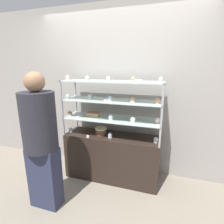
{
  "coord_description": "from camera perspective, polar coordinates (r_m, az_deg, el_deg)",
  "views": [
    {
      "loc": [
        0.73,
        -2.3,
        1.7
      ],
      "look_at": [
        0.0,
        0.0,
        1.06
      ],
      "focal_mm": 28.0,
      "sensor_mm": 36.0,
      "label": 1
    }
  ],
  "objects": [
    {
      "name": "layer_cake_centerpiece",
      "position": [
        2.64,
        -3.62,
        -6.24
      ],
      "size": [
        0.17,
        0.17,
        0.1
      ],
      "color": "brown",
      "rests_on": "display_base"
    },
    {
      "name": "cupcake_0",
      "position": [
        2.8,
        -13.37,
        -5.74
      ],
      "size": [
        0.06,
        0.06,
        0.07
      ],
      "color": "beige",
      "rests_on": "display_base"
    },
    {
      "name": "cupcake_10",
      "position": [
        2.32,
        6.76,
        3.98
      ],
      "size": [
        0.06,
        0.06,
        0.07
      ],
      "color": "white",
      "rests_on": "display_riser_middle"
    },
    {
      "name": "cupcake_1",
      "position": [
        2.52,
        -0.58,
        -7.65
      ],
      "size": [
        0.06,
        0.06,
        0.07
      ],
      "color": "white",
      "rests_on": "display_base"
    },
    {
      "name": "cupcake_4",
      "position": [
        2.42,
        -0.41,
        -1.86
      ],
      "size": [
        0.06,
        0.06,
        0.08
      ],
      "color": "beige",
      "rests_on": "display_riser_lower"
    },
    {
      "name": "cupcake_14",
      "position": [
        2.32,
        -1.17,
        10.74
      ],
      "size": [
        0.05,
        0.05,
        0.07
      ],
      "color": "white",
      "rests_on": "display_riser_upper"
    },
    {
      "name": "donut_glazed",
      "position": [
        2.31,
        8.5,
        10.1
      ],
      "size": [
        0.12,
        0.12,
        0.03
      ],
      "color": "#EFE5CC",
      "rests_on": "display_riser_upper"
    },
    {
      "name": "price_tag_1",
      "position": [
        2.52,
        -11.05,
        -1.85
      ],
      "size": [
        0.04,
        0.0,
        0.04
      ],
      "color": "white",
      "rests_on": "display_riser_lower"
    },
    {
      "name": "back_wall",
      "position": [
        2.79,
        2.24,
        6.51
      ],
      "size": [
        8.0,
        0.05,
        2.6
      ],
      "color": "gray",
      "rests_on": "ground_plane"
    },
    {
      "name": "cupcake_13",
      "position": [
        2.46,
        -8.12,
        10.82
      ],
      "size": [
        0.05,
        0.05,
        0.07
      ],
      "color": "#CCB28C",
      "rests_on": "display_riser_upper"
    },
    {
      "name": "price_tag_0",
      "position": [
        2.54,
        -7.91,
        -7.92
      ],
      "size": [
        0.04,
        0.0,
        0.04
      ],
      "color": "white",
      "rests_on": "display_base"
    },
    {
      "name": "sheet_cake_frosted",
      "position": [
        2.65,
        -6.0,
        -0.66
      ],
      "size": [
        0.2,
        0.14,
        0.06
      ],
      "color": "#DBBC84",
      "rests_on": "display_riser_lower"
    },
    {
      "name": "display_riser_lower",
      "position": [
        2.53,
        0.0,
        -2.4
      ],
      "size": [
        1.4,
        0.42,
        0.27
      ],
      "color": "#99999E",
      "rests_on": "display_base"
    },
    {
      "name": "cupcake_16",
      "position": [
        2.22,
        15.67,
        10.03
      ],
      "size": [
        0.05,
        0.05,
        0.07
      ],
      "color": "white",
      "rests_on": "display_riser_upper"
    },
    {
      "name": "cupcake_2",
      "position": [
        2.44,
        14.13,
        -8.88
      ],
      "size": [
        0.06,
        0.06,
        0.07
      ],
      "color": "beige",
      "rests_on": "display_base"
    },
    {
      "name": "price_tag_3",
      "position": [
        2.15,
        7.91,
        9.98
      ],
      "size": [
        0.04,
        0.0,
        0.04
      ],
      "color": "white",
      "rests_on": "display_riser_upper"
    },
    {
      "name": "cupcake_11",
      "position": [
        2.29,
        14.73,
        3.45
      ],
      "size": [
        0.06,
        0.06,
        0.07
      ],
      "color": "#CCB28C",
      "rests_on": "display_riser_middle"
    },
    {
      "name": "display_riser_middle",
      "position": [
        2.46,
        0.0,
        3.54
      ],
      "size": [
        1.4,
        0.42,
        0.27
      ],
      "color": "#99999E",
      "rests_on": "display_riser_lower"
    },
    {
      "name": "customer_figure",
      "position": [
        2.19,
        -22.19,
        -8.3
      ],
      "size": [
        0.38,
        0.38,
        1.65
      ],
      "color": "#282D47",
      "rests_on": "ground_plane"
    },
    {
      "name": "cupcake_6",
      "position": [
        2.37,
        14.6,
        -2.73
      ],
      "size": [
        0.06,
        0.06,
        0.08
      ],
      "color": "#CCB28C",
      "rests_on": "display_riser_lower"
    },
    {
      "name": "cupcake_9",
      "position": [
        2.4,
        -0.8,
        4.42
      ],
      "size": [
        0.06,
        0.06,
        0.07
      ],
      "color": "beige",
      "rests_on": "display_riser_middle"
    },
    {
      "name": "cupcake_7",
      "position": [
        2.62,
        -14.3,
        4.85
      ],
      "size": [
        0.06,
        0.06,
        0.07
      ],
      "color": "#CCB28C",
      "rests_on": "display_riser_middle"
    },
    {
      "name": "cupcake_5",
      "position": [
        2.33,
        6.79,
        -2.65
      ],
      "size": [
        0.06,
        0.06,
        0.08
      ],
      "color": "white",
      "rests_on": "display_riser_lower"
    },
    {
      "name": "display_base",
      "position": [
        2.76,
        0.0,
        -14.41
      ],
      "size": [
        1.4,
        0.42,
        0.7
      ],
      "color": "black",
      "rests_on": "ground_plane"
    },
    {
      "name": "cupcake_3",
      "position": [
        2.71,
        -13.55,
        -0.52
      ],
      "size": [
        0.06,
        0.06,
        0.08
      ],
      "color": "beige",
      "rests_on": "display_riser_lower"
    },
    {
      "name": "ground_plane",
      "position": [
        2.95,
        0.0,
        -20.38
      ],
      "size": [
        20.0,
        20.0,
        0.0
      ],
      "primitive_type": "plane",
      "color": "gray"
    },
    {
      "name": "price_tag_2",
      "position": [
        2.29,
        -2.21,
        3.63
      ],
      "size": [
        0.04,
        0.0,
        0.04
      ],
      "color": "white",
      "rests_on": "display_riser_middle"
    },
    {
      "name": "display_riser_upper",
      "position": [
        2.42,
        0.0,
        9.74
      ],
      "size": [
        1.4,
        0.42,
        0.27
      ],
      "color": "#99999E",
      "rests_on": "display_riser_middle"
    },
    {
      "name": "cupcake_8",
      "position": [
        2.54,
        -7.24,
        4.88
      ],
      "size": [
        0.06,
        0.06,
        0.07
      ],
      "color": "white",
      "rests_on": "display_riser_middle"
    },
    {
      "name": "cupcake_12",
      "position": [
        2.6,
        -14.32,
        10.72
      ],
      "size": [
        0.05,
        0.05,
        0.07
      ],
      "color": "beige",
      "rests_on": "display_riser_upper"
    },
    {
      "name": "cupcake_15",
      "position": [
        2.24,
        6.98,
        10.49
      ],
      "size": [
        0.05,
        0.05,
        0.07
      ],
      "color": "#CCB28C",
      "rests_on": "display_riser_upper"
    }
  ]
}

